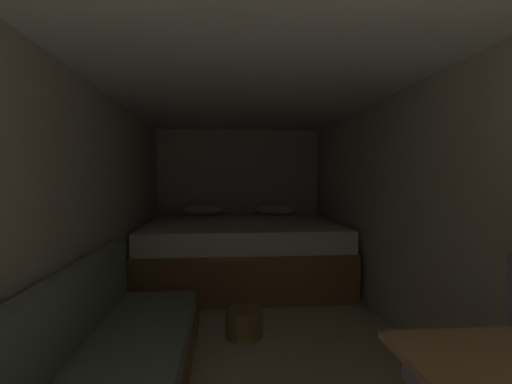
# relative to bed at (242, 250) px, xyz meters

# --- Properties ---
(ground_plane) EXTENTS (7.59, 7.59, 0.00)m
(ground_plane) POSITION_rel_bed_xyz_m (0.00, -1.81, -0.37)
(ground_plane) COLOR beige
(wall_back) EXTENTS (2.49, 0.05, 1.97)m
(wall_back) POSITION_rel_bed_xyz_m (0.00, 1.01, 0.62)
(wall_back) COLOR beige
(wall_back) RESTS_ON ground
(wall_left) EXTENTS (0.05, 5.59, 1.97)m
(wall_left) POSITION_rel_bed_xyz_m (-1.22, -1.81, 0.62)
(wall_left) COLOR beige
(wall_left) RESTS_ON ground
(wall_right) EXTENTS (0.05, 5.59, 1.97)m
(wall_right) POSITION_rel_bed_xyz_m (1.22, -1.81, 0.62)
(wall_right) COLOR beige
(wall_right) RESTS_ON ground
(ceiling_slab) EXTENTS (2.49, 5.59, 0.05)m
(ceiling_slab) POSITION_rel_bed_xyz_m (0.00, -1.81, 1.63)
(ceiling_slab) COLOR white
(ceiling_slab) RESTS_ON wall_left
(bed) EXTENTS (2.27, 1.89, 0.88)m
(bed) POSITION_rel_bed_xyz_m (0.00, 0.00, 0.00)
(bed) COLOR olive
(bed) RESTS_ON ground
(wicker_basket) EXTENTS (0.30, 0.30, 0.22)m
(wicker_basket) POSITION_rel_bed_xyz_m (-0.06, -1.57, -0.26)
(wicker_basket) COLOR olive
(wicker_basket) RESTS_ON ground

